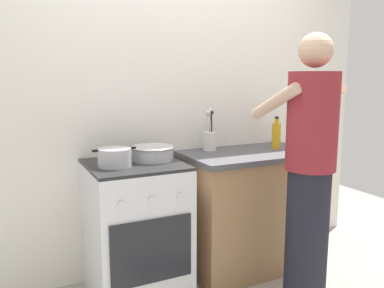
{
  "coord_description": "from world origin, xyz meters",
  "views": [
    {
      "loc": [
        -1.12,
        -2.27,
        1.45
      ],
      "look_at": [
        0.05,
        0.12,
        1.0
      ],
      "focal_mm": 37.19,
      "sensor_mm": 36.0,
      "label": 1
    }
  ],
  "objects_px": {
    "mixing_bowl": "(153,152)",
    "oil_bottle": "(276,135)",
    "stove_range": "(136,229)",
    "utensil_crock": "(210,137)",
    "pot": "(115,157)",
    "person": "(309,176)"
  },
  "relations": [
    {
      "from": "utensil_crock",
      "to": "oil_bottle",
      "type": "xyz_separation_m",
      "value": [
        0.5,
        -0.16,
        0.0
      ]
    },
    {
      "from": "mixing_bowl",
      "to": "oil_bottle",
      "type": "xyz_separation_m",
      "value": [
        1.01,
        -0.01,
        0.05
      ]
    },
    {
      "from": "stove_range",
      "to": "utensil_crock",
      "type": "xyz_separation_m",
      "value": [
        0.66,
        0.19,
        0.55
      ]
    },
    {
      "from": "pot",
      "to": "mixing_bowl",
      "type": "height_order",
      "value": "pot"
    },
    {
      "from": "pot",
      "to": "person",
      "type": "relative_size",
      "value": 0.16
    },
    {
      "from": "mixing_bowl",
      "to": "utensil_crock",
      "type": "bearing_deg",
      "value": 16.43
    },
    {
      "from": "pot",
      "to": "utensil_crock",
      "type": "distance_m",
      "value": 0.83
    },
    {
      "from": "oil_bottle",
      "to": "pot",
      "type": "bearing_deg",
      "value": -176.83
    },
    {
      "from": "stove_range",
      "to": "mixing_bowl",
      "type": "relative_size",
      "value": 3.08
    },
    {
      "from": "oil_bottle",
      "to": "person",
      "type": "bearing_deg",
      "value": -111.58
    },
    {
      "from": "pot",
      "to": "person",
      "type": "distance_m",
      "value": 1.19
    },
    {
      "from": "pot",
      "to": "mixing_bowl",
      "type": "bearing_deg",
      "value": 16.3
    },
    {
      "from": "stove_range",
      "to": "mixing_bowl",
      "type": "distance_m",
      "value": 0.52
    },
    {
      "from": "utensil_crock",
      "to": "oil_bottle",
      "type": "bearing_deg",
      "value": -18.05
    },
    {
      "from": "stove_range",
      "to": "pot",
      "type": "distance_m",
      "value": 0.53
    },
    {
      "from": "oil_bottle",
      "to": "utensil_crock",
      "type": "bearing_deg",
      "value": 161.95
    },
    {
      "from": "stove_range",
      "to": "utensil_crock",
      "type": "relative_size",
      "value": 2.78
    },
    {
      "from": "mixing_bowl",
      "to": "oil_bottle",
      "type": "distance_m",
      "value": 1.01
    },
    {
      "from": "mixing_bowl",
      "to": "stove_range",
      "type": "bearing_deg",
      "value": -164.42
    },
    {
      "from": "mixing_bowl",
      "to": "utensil_crock",
      "type": "height_order",
      "value": "utensil_crock"
    },
    {
      "from": "oil_bottle",
      "to": "mixing_bowl",
      "type": "bearing_deg",
      "value": 179.42
    },
    {
      "from": "pot",
      "to": "oil_bottle",
      "type": "xyz_separation_m",
      "value": [
        1.29,
        0.07,
        0.05
      ]
    }
  ]
}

